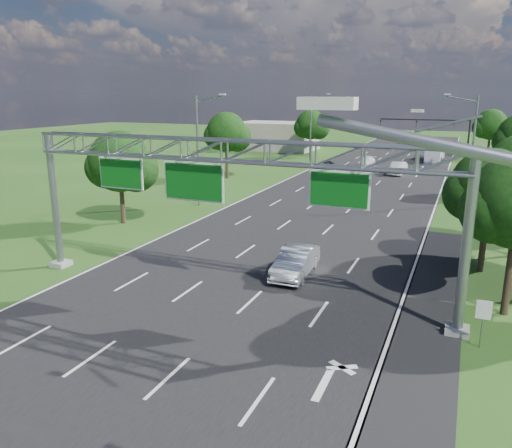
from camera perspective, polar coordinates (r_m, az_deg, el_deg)
The scene contains 19 objects.
ground at distance 42.57m, azimuth 7.12°, elevation 0.75°, with size 220.00×220.00×0.00m, color #1F4715.
road at distance 42.57m, azimuth 7.12°, elevation 0.75°, with size 18.00×180.00×0.02m, color black.
road_flare at distance 25.90m, azimuth 19.19°, elevation -9.33°, with size 3.00×30.00×0.02m, color black.
sign_gantry at distance 24.56m, azimuth -3.45°, elevation 6.97°, with size 23.50×1.00×9.56m.
regulatory_sign at distance 22.54m, azimuth 24.55°, elevation -9.36°, with size 0.60×0.08×2.10m.
traffic_signal at distance 75.04m, azimuth 20.48°, elevation 9.97°, with size 12.21×0.24×7.00m.
streetlight_l_near at distance 45.93m, azimuth -6.48°, elevation 8.86°, with size 2.97×0.22×10.16m.
streetlight_l_far at distance 78.23m, azimuth 6.42°, elevation 11.25°, with size 2.97×0.22×10.16m.
streetlight_r_mid at distance 50.00m, azimuth 23.33°, elevation 8.24°, with size 2.97×0.22×10.16m.
tree_verge_la at distance 40.90m, azimuth -15.20°, elevation 6.57°, with size 5.76×4.80×7.40m.
tree_verge_lb at distance 61.35m, azimuth -3.31°, elevation 10.23°, with size 5.76×4.80×8.06m.
tree_verge_lc at distance 83.55m, azimuth 6.34°, elevation 11.05°, with size 5.76×4.80×7.62m.
tree_verge_re at distance 88.01m, azimuth 25.30°, elevation 10.09°, with size 5.76×4.80×7.84m.
building_left at distance 94.16m, azimuth 2.36°, elevation 10.02°, with size 14.00×10.00×5.00m, color gray.
silver_sedan at distance 28.84m, azimuth 4.54°, elevation -4.31°, with size 1.72×4.94×1.63m, color #A5AAB1.
car_queue_a at distance 74.38m, azimuth 12.53°, elevation 6.98°, with size 1.74×4.27×1.24m, color white.
car_queue_c at distance 69.26m, azimuth 7.95°, elevation 6.65°, with size 1.52×3.77×1.29m, color black.
car_queue_d at distance 67.39m, azimuth 15.89°, elevation 6.14°, with size 1.66×4.77×1.57m, color silver.
box_truck at distance 82.96m, azimuth 19.75°, elevation 7.83°, with size 2.57×8.18×3.07m.
Camera 1 is at (11.19, -9.78, 10.19)m, focal length 35.00 mm.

